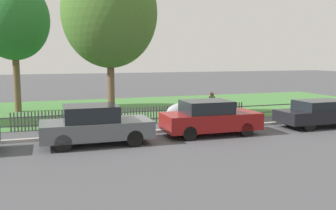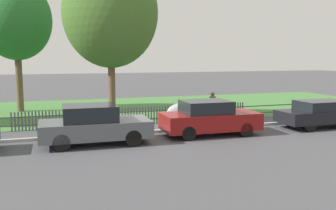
{
  "view_description": "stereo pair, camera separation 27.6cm",
  "coord_description": "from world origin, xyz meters",
  "px_view_note": "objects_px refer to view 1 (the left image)",
  "views": [
    {
      "loc": [
        -4.6,
        -15.26,
        3.31
      ],
      "look_at": [
        1.03,
        0.82,
        1.1
      ],
      "focal_mm": 40.0,
      "sensor_mm": 36.0,
      "label": 1
    },
    {
      "loc": [
        -4.34,
        -15.35,
        3.31
      ],
      "look_at": [
        1.03,
        0.82,
        1.1
      ],
      "focal_mm": 40.0,
      "sensor_mm": 36.0,
      "label": 2
    }
  ],
  "objects_px": {
    "tree_behind_motorcycle": "(14,20)",
    "tree_mid_park": "(110,13)",
    "parked_car_black_saloon": "(95,125)",
    "pedestrian_near_fence": "(212,106)",
    "covered_motorcycle": "(184,111)",
    "parked_car_navy_estate": "(210,118)",
    "parked_car_red_compact": "(323,113)"
  },
  "relations": [
    {
      "from": "tree_mid_park",
      "to": "pedestrian_near_fence",
      "type": "xyz_separation_m",
      "value": [
        4.63,
        -2.26,
        -4.59
      ]
    },
    {
      "from": "parked_car_red_compact",
      "to": "tree_mid_park",
      "type": "xyz_separation_m",
      "value": [
        -9.18,
        4.86,
        4.81
      ]
    },
    {
      "from": "covered_motorcycle",
      "to": "pedestrian_near_fence",
      "type": "xyz_separation_m",
      "value": [
        1.49,
        0.03,
        0.22
      ]
    },
    {
      "from": "parked_car_red_compact",
      "to": "tree_behind_motorcycle",
      "type": "bearing_deg",
      "value": 144.51
    },
    {
      "from": "parked_car_red_compact",
      "to": "covered_motorcycle",
      "type": "height_order",
      "value": "parked_car_red_compact"
    },
    {
      "from": "tree_mid_park",
      "to": "parked_car_navy_estate",
      "type": "bearing_deg",
      "value": -55.56
    },
    {
      "from": "tree_behind_motorcycle",
      "to": "pedestrian_near_fence",
      "type": "height_order",
      "value": "tree_behind_motorcycle"
    },
    {
      "from": "covered_motorcycle",
      "to": "parked_car_red_compact",
      "type": "bearing_deg",
      "value": -17.98
    },
    {
      "from": "parked_car_navy_estate",
      "to": "parked_car_red_compact",
      "type": "xyz_separation_m",
      "value": [
        5.89,
        -0.06,
        -0.07
      ]
    },
    {
      "from": "covered_motorcycle",
      "to": "tree_behind_motorcycle",
      "type": "relative_size",
      "value": 0.24
    },
    {
      "from": "tree_mid_park",
      "to": "parked_car_black_saloon",
      "type": "bearing_deg",
      "value": -107.56
    },
    {
      "from": "covered_motorcycle",
      "to": "pedestrian_near_fence",
      "type": "bearing_deg",
      "value": 6.29
    },
    {
      "from": "tree_mid_park",
      "to": "pedestrian_near_fence",
      "type": "distance_m",
      "value": 6.89
    },
    {
      "from": "pedestrian_near_fence",
      "to": "parked_car_black_saloon",
      "type": "bearing_deg",
      "value": -86.19
    },
    {
      "from": "parked_car_black_saloon",
      "to": "parked_car_red_compact",
      "type": "relative_size",
      "value": 0.9
    },
    {
      "from": "tree_mid_park",
      "to": "tree_behind_motorcycle",
      "type": "bearing_deg",
      "value": 132.62
    },
    {
      "from": "parked_car_navy_estate",
      "to": "pedestrian_near_fence",
      "type": "height_order",
      "value": "pedestrian_near_fence"
    },
    {
      "from": "parked_car_navy_estate",
      "to": "parked_car_red_compact",
      "type": "height_order",
      "value": "parked_car_navy_estate"
    },
    {
      "from": "parked_car_black_saloon",
      "to": "parked_car_navy_estate",
      "type": "height_order",
      "value": "parked_car_black_saloon"
    },
    {
      "from": "parked_car_black_saloon",
      "to": "parked_car_red_compact",
      "type": "distance_m",
      "value": 10.74
    },
    {
      "from": "parked_car_black_saloon",
      "to": "pedestrian_near_fence",
      "type": "bearing_deg",
      "value": 24.48
    },
    {
      "from": "parked_car_red_compact",
      "to": "tree_behind_motorcycle",
      "type": "relative_size",
      "value": 0.59
    },
    {
      "from": "parked_car_red_compact",
      "to": "tree_mid_park",
      "type": "relative_size",
      "value": 0.56
    },
    {
      "from": "tree_behind_motorcycle",
      "to": "tree_mid_park",
      "type": "relative_size",
      "value": 0.95
    },
    {
      "from": "parked_car_black_saloon",
      "to": "tree_behind_motorcycle",
      "type": "xyz_separation_m",
      "value": [
        -3.15,
        10.04,
        4.68
      ]
    },
    {
      "from": "pedestrian_near_fence",
      "to": "covered_motorcycle",
      "type": "bearing_deg",
      "value": -108.25
    },
    {
      "from": "parked_car_black_saloon",
      "to": "tree_behind_motorcycle",
      "type": "relative_size",
      "value": 0.53
    },
    {
      "from": "parked_car_black_saloon",
      "to": "tree_behind_motorcycle",
      "type": "height_order",
      "value": "tree_behind_motorcycle"
    },
    {
      "from": "covered_motorcycle",
      "to": "tree_mid_park",
      "type": "height_order",
      "value": "tree_mid_park"
    },
    {
      "from": "parked_car_red_compact",
      "to": "pedestrian_near_fence",
      "type": "height_order",
      "value": "pedestrian_near_fence"
    },
    {
      "from": "parked_car_black_saloon",
      "to": "parked_car_navy_estate",
      "type": "relative_size",
      "value": 1.01
    },
    {
      "from": "covered_motorcycle",
      "to": "tree_behind_motorcycle",
      "type": "height_order",
      "value": "tree_behind_motorcycle"
    }
  ]
}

